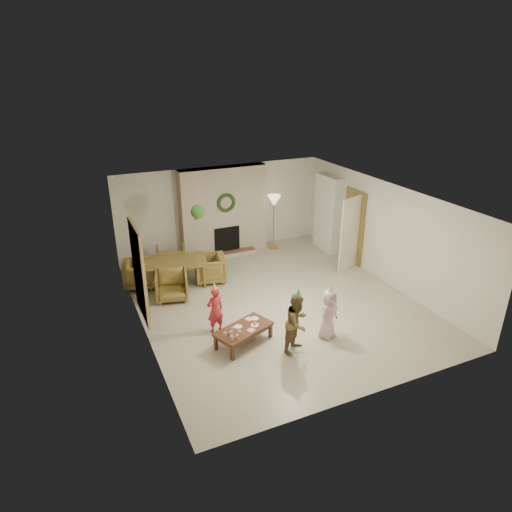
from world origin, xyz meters
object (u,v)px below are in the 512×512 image
child_red (215,310)px  dining_chair_far (171,259)px  dining_chair_near (172,285)px  coffee_table_top (244,329)px  dining_table (171,273)px  dining_chair_right (210,268)px  child_plaid (297,323)px  dining_chair_left (139,274)px  child_pink (329,314)px

child_red → dining_chair_far: bearing=-97.2°
dining_chair_near → coffee_table_top: (0.81, -2.39, -0.01)m
dining_chair_far → child_red: size_ratio=0.75×
dining_table → dining_chair_right: bearing=0.0°
dining_chair_far → child_plaid: 4.69m
dining_chair_left → child_plaid: (2.23, -3.93, 0.26)m
dining_table → coffee_table_top: 3.21m
dining_table → coffee_table_top: dining_table is taller
dining_chair_right → dining_table: bearing=-90.0°
child_pink → dining_table: bearing=94.6°
dining_table → dining_chair_near: bearing=-90.0°
child_plaid → child_pink: 0.81m
dining_chair_right → dining_chair_near: bearing=-51.3°
dining_chair_near → child_plaid: size_ratio=0.63×
dining_table → dining_chair_right: dining_chair_right is taller
dining_chair_far → child_plaid: size_ratio=0.63×
dining_chair_near → coffee_table_top: dining_chair_near is taller
dining_chair_right → coffee_table_top: dining_chair_right is taller
child_plaid → dining_chair_near: bearing=87.9°
dining_chair_left → coffee_table_top: (1.38, -3.32, -0.01)m
dining_chair_near → dining_chair_right: bearing=38.7°
dining_chair_near → coffee_table_top: size_ratio=0.65×
dining_chair_left → dining_chair_far: bearing=-45.0°
coffee_table_top → child_pink: 1.71m
coffee_table_top → child_plaid: size_ratio=0.96×
dining_chair_near → dining_chair_far: (0.36, 1.50, 0.00)m
dining_chair_left → dining_chair_right: same height
dining_chair_left → child_pink: child_pink is taller
dining_table → child_pink: 4.27m
coffee_table_top → dining_chair_right: bearing=62.4°
child_red → child_pink: 2.27m
dining_chair_right → child_plaid: child_plaid is taller
dining_chair_right → child_red: 2.38m
dining_chair_near → dining_chair_far: same height
dining_table → coffee_table_top: size_ratio=1.52×
child_pink → dining_chair_right: bearing=84.0°
dining_chair_near → dining_chair_far: size_ratio=1.00×
dining_chair_near → child_pink: bearing=-35.9°
dining_table → child_pink: size_ratio=1.68×
dining_chair_left → child_plaid: 4.52m
dining_chair_far → dining_chair_right: bearing=141.3°
child_red → dining_chair_near: bearing=-84.3°
dining_chair_near → child_pink: size_ratio=0.72×
dining_chair_near → dining_chair_right: size_ratio=1.00×
dining_table → child_red: size_ratio=1.75×
child_plaid → coffee_table_top: bearing=113.3°
dining_chair_right → dining_chair_far: bearing=-128.7°
coffee_table_top → child_red: 0.75m
dining_chair_left → dining_chair_right: bearing=-90.0°
dining_chair_far → child_pink: bearing=129.2°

